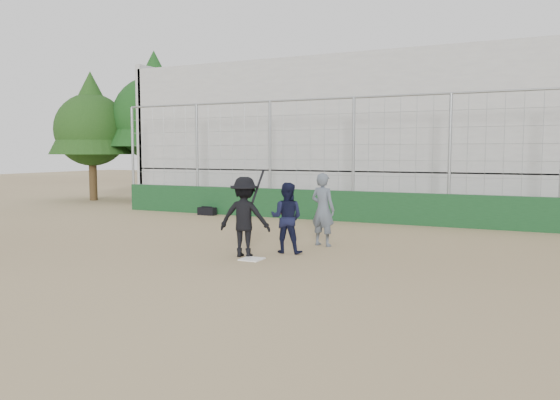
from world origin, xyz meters
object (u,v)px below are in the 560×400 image
at_px(batter_at_plate, 245,217).
at_px(equipment_bag, 207,211).
at_px(umpire, 323,213).
at_px(catcher_crouched, 287,229).

distance_m(batter_at_plate, equipment_bag, 8.06).
distance_m(umpire, equipment_bag, 7.45).
relative_size(batter_at_plate, equipment_bag, 2.85).
relative_size(catcher_crouched, umpire, 0.68).
distance_m(batter_at_plate, umpire, 2.25).
xyz_separation_m(catcher_crouched, umpire, (0.39, 1.25, 0.25)).
bearing_deg(equipment_bag, batter_at_plate, -51.52).
xyz_separation_m(batter_at_plate, umpire, (1.05, 1.98, -0.07)).
bearing_deg(catcher_crouched, umpire, 72.59).
bearing_deg(batter_at_plate, umpire, 62.03).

